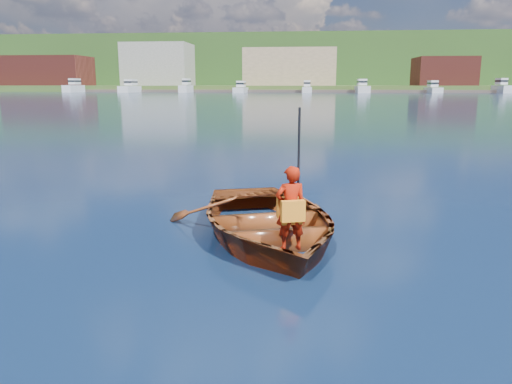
{
  "coord_description": "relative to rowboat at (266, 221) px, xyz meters",
  "views": [
    {
      "loc": [
        1.01,
        -6.95,
        2.44
      ],
      "look_at": [
        0.23,
        0.76,
        0.76
      ],
      "focal_mm": 35.0,
      "sensor_mm": 36.0,
      "label": 1
    }
  ],
  "objects": [
    {
      "name": "ground",
      "position": [
        -0.4,
        -0.76,
        -0.29
      ],
      "size": [
        600.0,
        600.0,
        0.0
      ],
      "color": "#112B47",
      "rests_on": "ground"
    },
    {
      "name": "rowboat",
      "position": [
        0.0,
        0.0,
        0.0
      ],
      "size": [
        4.15,
        4.95,
        0.88
      ],
      "color": "maroon",
      "rests_on": "ground"
    },
    {
      "name": "child_paddler",
      "position": [
        0.41,
        -0.81,
        0.42
      ],
      "size": [
        0.51,
        0.42,
        2.02
      ],
      "color": "#A71907",
      "rests_on": "ground"
    },
    {
      "name": "shoreline",
      "position": [
        -0.4,
        235.85,
        10.03
      ],
      "size": [
        400.0,
        140.0,
        22.0
      ],
      "color": "#3D5426",
      "rests_on": "ground"
    },
    {
      "name": "dock",
      "position": [
        -1.79,
        147.24,
        0.11
      ],
      "size": [
        159.97,
        12.9,
        0.8
      ],
      "color": "brown",
      "rests_on": "ground"
    },
    {
      "name": "waterfront_buildings",
      "position": [
        -8.14,
        164.24,
        7.45
      ],
      "size": [
        202.0,
        16.0,
        14.0
      ],
      "color": "maroon",
      "rests_on": "ground"
    },
    {
      "name": "marina_yachts",
      "position": [
        0.24,
        142.54,
        1.09
      ],
      "size": [
        142.83,
        12.36,
        4.41
      ],
      "color": "silver",
      "rests_on": "ground"
    },
    {
      "name": "hillside_trees",
      "position": [
        20.73,
        228.85,
        16.19
      ],
      "size": [
        298.11,
        77.94,
        25.58
      ],
      "color": "#382314",
      "rests_on": "ground"
    }
  ]
}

